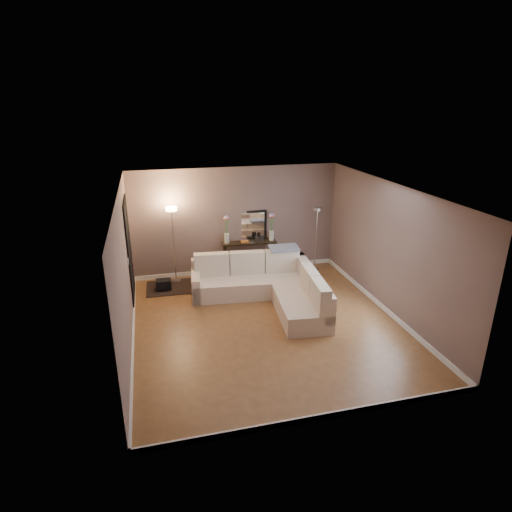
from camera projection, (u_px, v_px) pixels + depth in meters
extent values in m
cube|color=brown|center=(266.00, 323.00, 8.28)|extent=(5.00, 5.50, 0.01)
cube|color=white|center=(267.00, 190.00, 7.37)|extent=(5.00, 5.50, 0.01)
cube|color=#76605A|center=(236.00, 221.00, 10.33)|extent=(5.00, 0.02, 2.60)
cube|color=#76605A|center=(326.00, 337.00, 5.31)|extent=(5.00, 0.02, 2.60)
cube|color=#76605A|center=(124.00, 274.00, 7.24)|extent=(0.02, 5.50, 2.60)
cube|color=#76605A|center=(390.00, 249.00, 8.40)|extent=(0.02, 5.50, 2.60)
cube|color=white|center=(237.00, 269.00, 10.74)|extent=(5.00, 0.03, 0.10)
cube|color=white|center=(320.00, 417.00, 5.77)|extent=(5.00, 0.03, 0.10)
cube|color=white|center=(133.00, 337.00, 7.68)|extent=(0.03, 5.50, 0.10)
cube|color=white|center=(382.00, 306.00, 8.83)|extent=(0.03, 5.50, 0.10)
cube|color=black|center=(130.00, 252.00, 8.86)|extent=(0.02, 1.20, 2.20)
cube|color=white|center=(128.00, 261.00, 8.06)|extent=(0.02, 0.08, 0.12)
cube|color=beige|center=(251.00, 285.00, 9.47)|extent=(2.64, 1.14, 0.39)
cube|color=beige|center=(249.00, 268.00, 9.69)|extent=(2.57, 0.46, 0.55)
cube|color=beige|center=(196.00, 285.00, 9.27)|extent=(0.27, 0.90, 0.55)
cube|color=beige|center=(301.00, 308.00, 8.44)|extent=(1.04, 1.66, 0.39)
cube|color=beige|center=(313.00, 285.00, 8.80)|extent=(0.45, 2.47, 0.55)
cube|color=beige|center=(212.00, 264.00, 9.41)|extent=(0.79, 0.29, 0.51)
cube|color=beige|center=(247.00, 262.00, 9.52)|extent=(0.79, 0.29, 0.51)
cube|color=beige|center=(282.00, 261.00, 9.63)|extent=(0.79, 0.29, 0.51)
cube|color=beige|center=(310.00, 280.00, 8.59)|extent=(0.29, 0.73, 0.51)
cube|color=beige|center=(320.00, 296.00, 7.90)|extent=(0.29, 0.73, 0.51)
cube|color=gray|center=(284.00, 248.00, 9.55)|extent=(0.67, 0.41, 0.09)
cube|color=black|center=(249.00, 242.00, 10.43)|extent=(1.32, 0.42, 0.04)
cube|color=black|center=(226.00, 261.00, 10.33)|extent=(0.05, 0.05, 0.76)
cube|color=black|center=(224.00, 257.00, 10.59)|extent=(0.05, 0.05, 0.76)
cube|color=black|center=(274.00, 258.00, 10.55)|extent=(0.05, 0.05, 0.76)
cube|color=black|center=(272.00, 254.00, 10.81)|extent=(0.05, 0.05, 0.76)
cube|color=black|center=(249.00, 265.00, 10.64)|extent=(1.24, 0.39, 0.03)
cube|color=#BF3333|center=(228.00, 263.00, 10.50)|extent=(0.04, 0.16, 0.19)
cube|color=#3359A5|center=(230.00, 262.00, 10.51)|extent=(0.04, 0.16, 0.21)
cube|color=gold|center=(231.00, 262.00, 10.51)|extent=(0.05, 0.16, 0.23)
cube|color=#3F7F4C|center=(234.00, 262.00, 10.53)|extent=(0.06, 0.16, 0.19)
cube|color=#994C99|center=(236.00, 262.00, 10.53)|extent=(0.04, 0.16, 0.21)
cube|color=orange|center=(237.00, 261.00, 10.54)|extent=(0.04, 0.16, 0.23)
cube|color=#262626|center=(239.00, 262.00, 10.55)|extent=(0.05, 0.16, 0.19)
cube|color=#4C99B2|center=(241.00, 261.00, 10.56)|extent=(0.06, 0.16, 0.21)
cube|color=#B2A58C|center=(243.00, 261.00, 10.56)|extent=(0.04, 0.16, 0.23)
cube|color=brown|center=(245.00, 261.00, 10.58)|extent=(0.04, 0.16, 0.19)
cube|color=navy|center=(247.00, 261.00, 10.58)|extent=(0.05, 0.16, 0.21)
cube|color=gold|center=(249.00, 260.00, 10.59)|extent=(0.06, 0.16, 0.23)
cube|color=black|center=(248.00, 225.00, 10.45)|extent=(0.93, 0.09, 0.72)
cube|color=white|center=(248.00, 225.00, 10.43)|extent=(0.80, 0.05, 0.60)
cube|color=#CB6A23|center=(245.00, 241.00, 10.36)|extent=(0.19, 0.13, 0.04)
cube|color=black|center=(257.00, 239.00, 10.39)|extent=(0.10, 0.03, 0.13)
cube|color=black|center=(262.00, 239.00, 10.41)|extent=(0.08, 0.02, 0.11)
cylinder|color=silver|center=(227.00, 238.00, 10.28)|extent=(0.13, 0.13, 0.24)
cylinder|color=#38722D|center=(226.00, 227.00, 10.18)|extent=(0.10, 0.01, 0.41)
sphere|color=#E5598C|center=(225.00, 218.00, 10.10)|extent=(0.07, 0.07, 0.07)
cylinder|color=#38722D|center=(226.00, 227.00, 10.18)|extent=(0.06, 0.01, 0.44)
sphere|color=white|center=(225.00, 218.00, 10.10)|extent=(0.07, 0.07, 0.07)
cylinder|color=#38722D|center=(226.00, 226.00, 10.17)|extent=(0.01, 0.01, 0.46)
sphere|color=#598CE5|center=(226.00, 217.00, 10.09)|extent=(0.07, 0.07, 0.07)
cylinder|color=#38722D|center=(227.00, 227.00, 10.18)|extent=(0.05, 0.01, 0.42)
sphere|color=#E58C4C|center=(227.00, 218.00, 10.11)|extent=(0.07, 0.07, 0.07)
cylinder|color=#38722D|center=(227.00, 227.00, 10.18)|extent=(0.10, 0.01, 0.43)
sphere|color=#D866B2|center=(228.00, 217.00, 10.11)|extent=(0.07, 0.07, 0.07)
cylinder|color=silver|center=(271.00, 236.00, 10.48)|extent=(0.13, 0.13, 0.24)
cylinder|color=#38722D|center=(271.00, 225.00, 10.38)|extent=(0.10, 0.01, 0.41)
sphere|color=#E5598C|center=(270.00, 216.00, 10.30)|extent=(0.07, 0.07, 0.07)
cylinder|color=#38722D|center=(271.00, 224.00, 10.38)|extent=(0.06, 0.01, 0.44)
sphere|color=white|center=(271.00, 215.00, 10.30)|extent=(0.07, 0.07, 0.07)
cylinder|color=#38722D|center=(272.00, 224.00, 10.37)|extent=(0.01, 0.01, 0.46)
sphere|color=#598CE5|center=(272.00, 214.00, 10.29)|extent=(0.07, 0.07, 0.07)
cylinder|color=#38722D|center=(272.00, 224.00, 10.38)|extent=(0.05, 0.01, 0.42)
sphere|color=#E58C4C|center=(273.00, 216.00, 10.31)|extent=(0.07, 0.07, 0.07)
cylinder|color=#38722D|center=(272.00, 224.00, 10.38)|extent=(0.10, 0.01, 0.43)
sphere|color=#D866B2|center=(273.00, 215.00, 10.31)|extent=(0.07, 0.07, 0.07)
cylinder|color=silver|center=(176.00, 281.00, 10.16)|extent=(0.24, 0.24, 0.03)
cylinder|color=silver|center=(174.00, 247.00, 9.86)|extent=(0.03, 0.03, 1.71)
cylinder|color=#FFBF72|center=(171.00, 209.00, 9.55)|extent=(0.26, 0.26, 0.08)
cylinder|color=silver|center=(314.00, 269.00, 10.83)|extent=(0.25, 0.25, 0.03)
cylinder|color=silver|center=(316.00, 240.00, 10.56)|extent=(0.03, 0.03, 1.54)
cylinder|color=silver|center=(318.00, 209.00, 10.28)|extent=(0.27, 0.27, 0.07)
cube|color=black|center=(173.00, 287.00, 9.83)|extent=(1.20, 0.92, 0.02)
cube|color=black|center=(164.00, 284.00, 9.65)|extent=(0.34, 0.25, 0.22)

